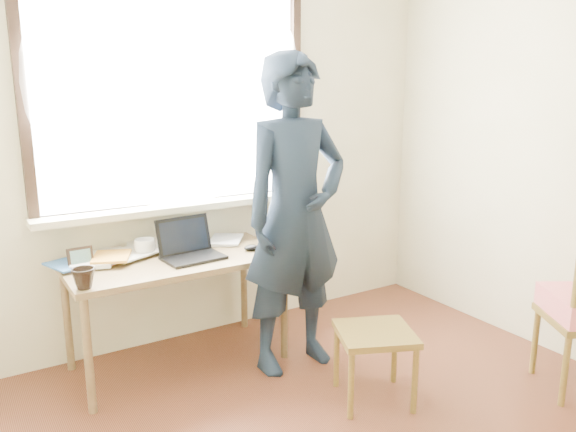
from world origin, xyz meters
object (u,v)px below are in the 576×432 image
mug_white (145,247)px  person (295,216)px  desk (176,269)px  work_chair (375,341)px  laptop (189,248)px  mug_dark (84,278)px

mug_white → person: size_ratio=0.07×
desk → person: person is taller
desk → work_chair: 1.24m
mug_white → person: 0.93m
desk → mug_white: mug_white is taller
desk → laptop: laptop is taller
mug_dark → desk: bearing=23.5°
desk → work_chair: bearing=-51.5°
work_chair → mug_white: bearing=129.2°
laptop → mug_white: laptop is taller
desk → mug_white: size_ratio=9.85×
laptop → mug_dark: (-0.66, -0.22, -0.00)m
laptop → work_chair: size_ratio=0.70×
laptop → person: 0.66m
mug_dark → person: bearing=-5.4°
mug_dark → work_chair: bearing=-27.7°
laptop → mug_white: 0.28m
laptop → mug_dark: laptop is taller
mug_white → person: person is taller
person → desk: bearing=147.7°
laptop → desk: bearing=158.4°
mug_dark → person: (1.19, -0.11, 0.20)m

